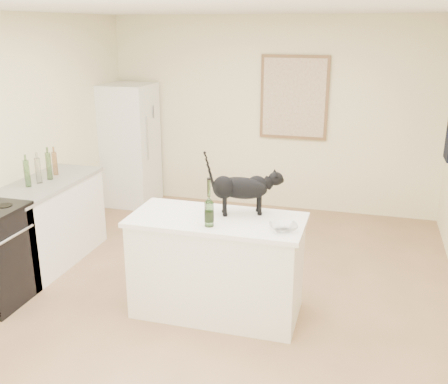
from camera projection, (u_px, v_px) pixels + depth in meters
floor at (213, 298)px, 4.89m from camera, size 5.50×5.50×0.00m
ceiling at (211, 7)px, 4.09m from camera, size 5.50×5.50×0.00m
wall_back at (272, 115)px, 7.01m from camera, size 4.50×0.00×4.50m
wall_front at (1, 346)px, 1.97m from camera, size 4.50×0.00×4.50m
island_base at (217, 268)px, 4.55m from camera, size 1.44×0.67×0.86m
island_top at (217, 220)px, 4.41m from camera, size 1.50×0.70×0.04m
left_cabinets at (48, 224)px, 5.54m from camera, size 0.60×1.40×0.86m
left_countertop at (43, 184)px, 5.40m from camera, size 0.62×1.44×0.04m
fridge at (129, 145)px, 7.29m from camera, size 0.68×0.68×1.70m
artwork_frame at (294, 98)px, 6.82m from camera, size 0.90×0.03×1.10m
artwork_canvas at (294, 98)px, 6.81m from camera, size 0.82×0.00×1.02m
black_cat at (241, 191)px, 4.43m from camera, size 0.63×0.38×0.42m
wine_bottle at (209, 205)px, 4.17m from camera, size 0.09×0.09×0.36m
glass_bowl at (283, 227)px, 4.12m from camera, size 0.29×0.29×0.05m
fridge_paper at (154, 112)px, 7.17m from camera, size 0.05×0.12×0.17m
counter_bottle_cluster at (42, 169)px, 5.40m from camera, size 0.12×0.52×0.29m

